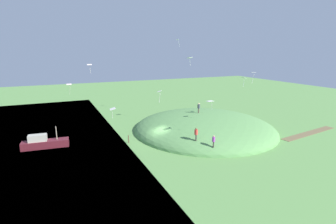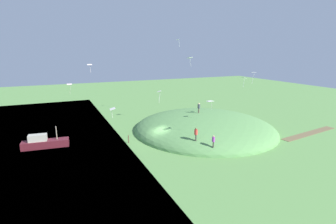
% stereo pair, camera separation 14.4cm
% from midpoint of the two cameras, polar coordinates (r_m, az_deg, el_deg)
% --- Properties ---
extents(ground_plane, '(160.00, 160.00, 0.00)m').
position_cam_midpoint_polar(ground_plane, '(39.83, -2.21, -6.43)').
color(ground_plane, '#5D8F49').
extents(grass_hill, '(24.18, 24.96, 5.55)m').
position_cam_midpoint_polar(grass_hill, '(45.96, 7.78, -3.83)').
color(grass_hill, '#5A904E').
rests_on(grass_hill, ground_plane).
extents(dirt_path, '(13.47, 3.29, 0.04)m').
position_cam_midpoint_polar(dirt_path, '(49.46, 28.44, -4.10)').
color(dirt_path, brown).
rests_on(dirt_path, ground_plane).
extents(boat_on_lake, '(6.33, 2.18, 2.97)m').
position_cam_midpoint_polar(boat_on_lake, '(41.08, -25.60, -6.10)').
color(boat_on_lake, '#541922').
rests_on(boat_on_lake, lake_water).
extents(person_near_shore, '(0.60, 0.60, 1.79)m').
position_cam_midpoint_polar(person_near_shore, '(45.77, 6.65, 1.16)').
color(person_near_shore, brown).
rests_on(person_near_shore, grass_hill).
extents(person_walking_path, '(0.59, 0.59, 1.81)m').
position_cam_midpoint_polar(person_walking_path, '(35.40, 6.06, -4.51)').
color(person_walking_path, '#3C2D31').
rests_on(person_walking_path, grass_hill).
extents(person_on_hilltop, '(0.50, 0.50, 1.64)m').
position_cam_midpoint_polar(person_on_hilltop, '(34.55, 9.84, -6.02)').
color(person_on_hilltop, '#3A2C2F').
rests_on(person_on_hilltop, grass_hill).
extents(kite_0, '(1.03, 0.78, 1.24)m').
position_cam_midpoint_polar(kite_0, '(35.45, 9.10, 2.31)').
color(kite_0, silver).
extents(kite_1, '(0.73, 0.81, 1.45)m').
position_cam_midpoint_polar(kite_1, '(32.28, -2.00, 4.35)').
color(kite_1, white).
extents(kite_2, '(0.80, 1.08, 1.38)m').
position_cam_midpoint_polar(kite_2, '(34.13, -12.16, 0.62)').
color(kite_2, white).
extents(kite_3, '(0.48, 0.68, 1.57)m').
position_cam_midpoint_polar(kite_3, '(43.57, 16.20, 7.04)').
color(kite_3, silver).
extents(kite_4, '(0.79, 0.57, 1.48)m').
position_cam_midpoint_polar(kite_4, '(44.30, -16.90, 9.78)').
color(kite_4, silver).
extents(kite_5, '(0.82, 0.73, 1.58)m').
position_cam_midpoint_polar(kite_5, '(39.21, 18.09, 8.05)').
color(kite_5, white).
extents(kite_6, '(0.86, 0.89, 1.50)m').
position_cam_midpoint_polar(kite_6, '(53.34, 2.04, 15.45)').
color(kite_6, white).
extents(kite_7, '(0.89, 0.68, 2.06)m').
position_cam_midpoint_polar(kite_7, '(51.38, -20.91, 5.55)').
color(kite_7, '#F3D9CF').
extents(kite_8, '(1.13, 0.92, 1.57)m').
position_cam_midpoint_polar(kite_8, '(46.40, 4.67, 11.67)').
color(kite_8, white).
extents(mooring_post, '(0.14, 0.14, 1.17)m').
position_cam_midpoint_polar(mooring_post, '(39.45, -8.74, -5.88)').
color(mooring_post, brown).
rests_on(mooring_post, ground_plane).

